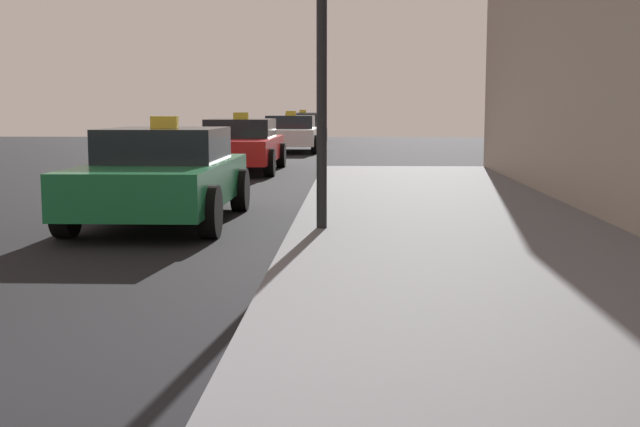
# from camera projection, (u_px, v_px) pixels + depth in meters

# --- Properties ---
(sidewalk) EXTENTS (4.00, 32.00, 0.15)m
(sidewalk) POSITION_uv_depth(u_px,v_px,m) (612.00, 411.00, 4.03)
(sidewalk) COLOR #5B5B60
(sidewalk) RESTS_ON ground_plane
(car_green) EXTENTS (1.95, 4.13, 1.43)m
(car_green) POSITION_uv_depth(u_px,v_px,m) (163.00, 175.00, 11.15)
(car_green) COLOR #196638
(car_green) RESTS_ON ground_plane
(car_red) EXTENTS (1.96, 4.58, 1.43)m
(car_red) POSITION_uv_depth(u_px,v_px,m) (240.00, 145.00, 20.13)
(car_red) COLOR red
(car_red) RESTS_ON ground_plane
(car_white) EXTENTS (2.06, 4.50, 1.43)m
(car_white) POSITION_uv_depth(u_px,v_px,m) (291.00, 133.00, 29.22)
(car_white) COLOR white
(car_white) RESTS_ON ground_plane
(car_black) EXTENTS (1.98, 4.42, 1.27)m
(car_black) POSITION_uv_depth(u_px,v_px,m) (304.00, 128.00, 37.07)
(car_black) COLOR black
(car_black) RESTS_ON ground_plane
(car_blue) EXTENTS (2.03, 4.32, 1.43)m
(car_blue) POSITION_uv_depth(u_px,v_px,m) (303.00, 124.00, 45.94)
(car_blue) COLOR #233899
(car_blue) RESTS_ON ground_plane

